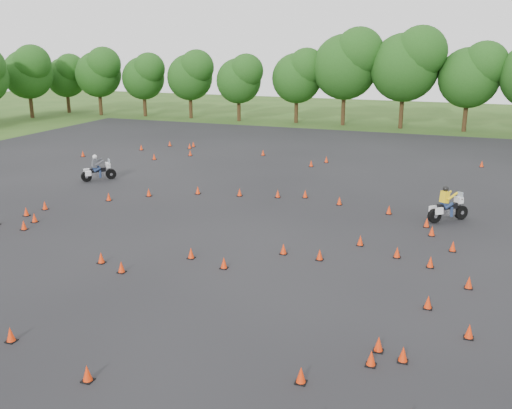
% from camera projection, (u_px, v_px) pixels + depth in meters
% --- Properties ---
extents(ground, '(140.00, 140.00, 0.00)m').
position_uv_depth(ground, '(224.00, 256.00, 24.28)').
color(ground, '#2D5119').
rests_on(ground, ground).
extents(asphalt_pad, '(62.00, 62.00, 0.00)m').
position_uv_depth(asphalt_pad, '(269.00, 217.00, 29.69)').
color(asphalt_pad, black).
rests_on(asphalt_pad, ground).
extents(treeline, '(87.14, 32.49, 10.85)m').
position_uv_depth(treeline, '(414.00, 87.00, 53.57)').
color(treeline, '#1C4614').
rests_on(treeline, ground).
extents(traffic_cones, '(36.45, 33.10, 0.45)m').
position_uv_depth(traffic_cones, '(262.00, 214.00, 29.36)').
color(traffic_cones, red).
rests_on(traffic_cones, asphalt_pad).
extents(rider_grey, '(2.05, 2.16, 1.76)m').
position_uv_depth(rider_grey, '(98.00, 167.00, 37.22)').
color(rider_grey, '#404248').
rests_on(rider_grey, ground).
extents(rider_yellow, '(2.26, 2.13, 1.83)m').
position_uv_depth(rider_yellow, '(449.00, 204.00, 28.71)').
color(rider_yellow, yellow).
rests_on(rider_yellow, ground).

